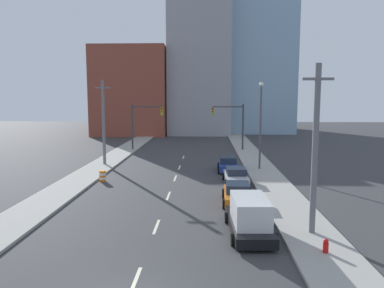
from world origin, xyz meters
name	(u,v)px	position (x,y,z in m)	size (l,w,h in m)	color
sidewalk_left	(135,144)	(-8.40, 45.82, 0.08)	(3.18, 91.64, 0.17)	#9E9B93
sidewalk_right	(242,144)	(8.40, 45.82, 0.08)	(3.18, 91.64, 0.17)	#9E9B93
lane_stripe_at_2m	(135,281)	(0.00, 2.00, 0.00)	(0.16, 2.40, 0.01)	beige
lane_stripe_at_8m	(156,227)	(0.00, 8.36, 0.00)	(0.16, 2.40, 0.01)	beige
lane_stripe_at_15m	(168,196)	(0.00, 15.09, 0.00)	(0.16, 2.40, 0.01)	beige
lane_stripe_at_21m	(175,178)	(0.00, 21.20, 0.00)	(0.16, 2.40, 0.01)	beige
lane_stripe_at_26m	(179,167)	(0.00, 26.50, 0.00)	(0.16, 2.40, 0.01)	beige
lane_stripe_at_33m	(183,157)	(0.00, 33.23, 0.00)	(0.16, 2.40, 0.01)	beige
building_brick_left	(134,92)	(-11.87, 63.54, 8.43)	(14.00, 16.00, 16.86)	brown
building_office_center	(200,65)	(1.36, 67.54, 14.02)	(12.00, 20.00, 28.04)	#99999E
building_glass_right	(258,57)	(13.99, 71.54, 15.96)	(13.00, 20.00, 31.91)	#8CADC6
traffic_signal_left	(141,120)	(-6.23, 39.07, 4.18)	(4.44, 0.35, 6.45)	#38383D
traffic_signal_right	(234,120)	(6.57, 39.07, 4.18)	(4.44, 0.35, 6.45)	#38383D
utility_pole_right_near	(315,149)	(8.50, 7.37, 4.66)	(1.60, 0.32, 9.08)	slate
utility_pole_left_mid	(104,122)	(-8.18, 27.36, 4.69)	(1.60, 0.32, 9.14)	slate
traffic_barrel	(103,176)	(-6.27, 19.68, 0.47)	(0.56, 0.56, 0.95)	orange
street_lamp	(261,120)	(8.21, 25.36, 5.08)	(0.44, 0.44, 8.81)	#4C4C51
fire_hydrant	(326,247)	(8.41, 4.72, 0.41)	(0.26, 0.26, 0.84)	red
box_truck_black	(250,217)	(5.17, 7.37, 0.97)	(2.48, 5.59, 2.07)	black
sedan_orange	(238,194)	(5.02, 13.30, 0.66)	(2.22, 4.36, 1.43)	orange
sedan_silver	(236,176)	(5.38, 19.43, 0.63)	(2.22, 4.41, 1.36)	#B2B2BC
sedan_blue	(228,165)	(5.00, 24.83, 0.65)	(2.12, 4.33, 1.43)	navy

